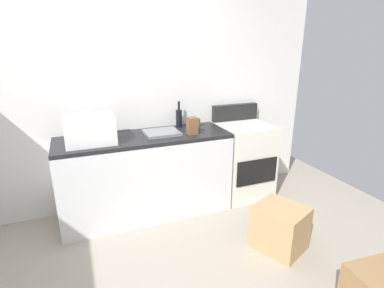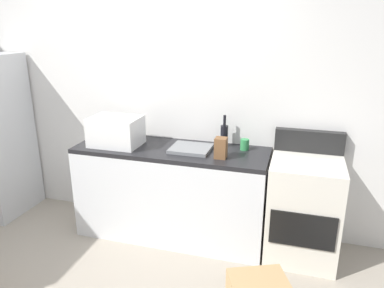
% 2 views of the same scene
% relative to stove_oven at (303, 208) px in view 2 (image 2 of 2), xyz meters
% --- Properties ---
extents(wall_back, '(5.00, 0.10, 2.60)m').
position_rel_stove_oven_xyz_m(wall_back, '(-1.52, 0.34, 0.83)').
color(wall_back, silver).
rests_on(wall_back, ground_plane).
extents(kitchen_counter, '(1.80, 0.60, 0.90)m').
position_rel_stove_oven_xyz_m(kitchen_counter, '(-1.22, -0.01, -0.02)').
color(kitchen_counter, silver).
rests_on(kitchen_counter, ground_plane).
extents(stove_oven, '(0.60, 0.61, 1.10)m').
position_rel_stove_oven_xyz_m(stove_oven, '(0.00, 0.00, 0.00)').
color(stove_oven, silver).
rests_on(stove_oven, ground_plane).
extents(microwave, '(0.46, 0.34, 0.27)m').
position_rel_stove_oven_xyz_m(microwave, '(-1.75, -0.06, 0.57)').
color(microwave, white).
rests_on(microwave, kitchen_counter).
extents(sink_basin, '(0.36, 0.32, 0.03)m').
position_rel_stove_oven_xyz_m(sink_basin, '(-1.03, -0.00, 0.45)').
color(sink_basin, slate).
rests_on(sink_basin, kitchen_counter).
extents(wine_bottle, '(0.07, 0.07, 0.30)m').
position_rel_stove_oven_xyz_m(wine_bottle, '(-0.76, 0.20, 0.54)').
color(wine_bottle, black).
rests_on(wine_bottle, kitchen_counter).
extents(coffee_mug, '(0.08, 0.08, 0.10)m').
position_rel_stove_oven_xyz_m(coffee_mug, '(-0.56, 0.15, 0.48)').
color(coffee_mug, '#338C4C').
rests_on(coffee_mug, kitchen_counter).
extents(knife_block, '(0.10, 0.10, 0.18)m').
position_rel_stove_oven_xyz_m(knife_block, '(-0.72, -0.12, 0.52)').
color(knife_block, brown).
rests_on(knife_block, kitchen_counter).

